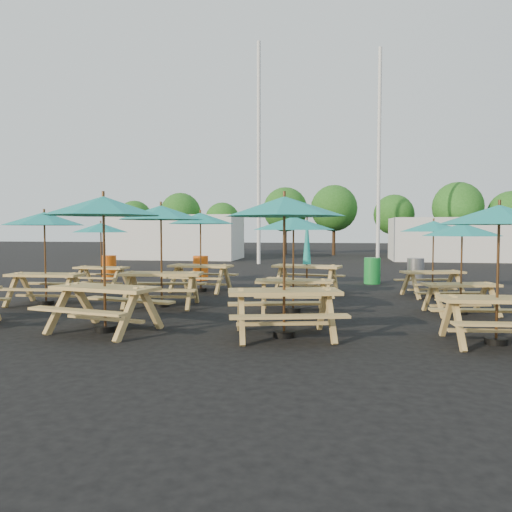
% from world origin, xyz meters
% --- Properties ---
extents(ground, '(120.00, 120.00, 0.00)m').
position_xyz_m(ground, '(0.00, 0.00, 0.00)').
color(ground, black).
rests_on(ground, ground).
extents(picnic_unit_1, '(2.06, 2.06, 2.33)m').
position_xyz_m(picnic_unit_1, '(-4.79, -1.63, 2.00)').
color(picnic_unit_1, tan).
rests_on(picnic_unit_1, ground).
extents(picnic_unit_2, '(1.91, 1.91, 2.10)m').
position_xyz_m(picnic_unit_2, '(-4.97, 1.67, 1.81)').
color(picnic_unit_2, tan).
rests_on(picnic_unit_2, ground).
extents(picnic_unit_3, '(2.55, 2.55, 2.50)m').
position_xyz_m(picnic_unit_3, '(-1.78, -4.46, 2.15)').
color(picnic_unit_3, tan).
rests_on(picnic_unit_3, ground).
extents(picnic_unit_4, '(2.33, 2.33, 2.48)m').
position_xyz_m(picnic_unit_4, '(-1.83, -1.41, 2.13)').
color(picnic_unit_4, tan).
rests_on(picnic_unit_4, ground).
extents(picnic_unit_5, '(2.25, 2.25, 2.41)m').
position_xyz_m(picnic_unit_5, '(-1.73, 1.64, 2.07)').
color(picnic_unit_5, tan).
rests_on(picnic_unit_5, ground).
extents(picnic_unit_6, '(2.53, 2.53, 2.47)m').
position_xyz_m(picnic_unit_6, '(1.51, -4.37, 2.12)').
color(picnic_unit_6, tan).
rests_on(picnic_unit_6, ground).
extents(picnic_unit_7, '(2.08, 2.08, 2.19)m').
position_xyz_m(picnic_unit_7, '(1.41, -1.68, 1.88)').
color(picnic_unit_7, tan).
rests_on(picnic_unit_7, ground).
extents(picnic_unit_8, '(2.25, 2.05, 2.49)m').
position_xyz_m(picnic_unit_8, '(1.48, 1.67, 1.02)').
color(picnic_unit_8, tan).
rests_on(picnic_unit_8, ground).
extents(picnic_unit_9, '(2.10, 2.10, 2.29)m').
position_xyz_m(picnic_unit_9, '(4.99, -4.31, 1.97)').
color(picnic_unit_9, tan).
rests_on(picnic_unit_9, ground).
extents(picnic_unit_10, '(2.07, 2.07, 2.03)m').
position_xyz_m(picnic_unit_10, '(5.10, -1.34, 1.75)').
color(picnic_unit_10, tan).
rests_on(picnic_unit_10, ground).
extents(picnic_unit_11, '(2.27, 2.27, 2.14)m').
position_xyz_m(picnic_unit_11, '(5.00, 1.59, 1.83)').
color(picnic_unit_11, tan).
rests_on(picnic_unit_11, ground).
extents(waste_bin_0, '(0.56, 0.56, 0.90)m').
position_xyz_m(waste_bin_0, '(-6.21, 4.66, 0.45)').
color(waste_bin_0, '#E5580D').
rests_on(waste_bin_0, ground).
extents(waste_bin_1, '(0.56, 0.56, 0.90)m').
position_xyz_m(waste_bin_1, '(-2.69, 4.95, 0.45)').
color(waste_bin_1, '#E5580D').
rests_on(waste_bin_1, ground).
extents(waste_bin_2, '(0.56, 0.56, 0.90)m').
position_xyz_m(waste_bin_2, '(3.54, 4.73, 0.45)').
color(waste_bin_2, '#178331').
rests_on(waste_bin_2, ground).
extents(waste_bin_3, '(0.56, 0.56, 0.90)m').
position_xyz_m(waste_bin_3, '(4.99, 4.77, 0.45)').
color(waste_bin_3, gray).
rests_on(waste_bin_3, ground).
extents(mast_0, '(0.20, 0.20, 12.00)m').
position_xyz_m(mast_0, '(-2.00, 14.00, 6.00)').
color(mast_0, silver).
rests_on(mast_0, ground).
extents(mast_1, '(0.20, 0.20, 12.00)m').
position_xyz_m(mast_1, '(4.50, 16.00, 6.00)').
color(mast_1, silver).
rests_on(mast_1, ground).
extents(event_tent_0, '(8.00, 4.00, 2.80)m').
position_xyz_m(event_tent_0, '(-8.00, 18.00, 1.40)').
color(event_tent_0, silver).
rests_on(event_tent_0, ground).
extents(event_tent_1, '(7.00, 4.00, 2.60)m').
position_xyz_m(event_tent_1, '(9.00, 19.00, 1.30)').
color(event_tent_1, silver).
rests_on(event_tent_1, ground).
extents(tree_0, '(2.80, 2.80, 4.24)m').
position_xyz_m(tree_0, '(-14.07, 25.25, 2.83)').
color(tree_0, '#382314').
rests_on(tree_0, ground).
extents(tree_1, '(3.11, 3.11, 4.72)m').
position_xyz_m(tree_1, '(-9.74, 23.90, 3.15)').
color(tree_1, '#382314').
rests_on(tree_1, ground).
extents(tree_2, '(2.59, 2.59, 3.93)m').
position_xyz_m(tree_2, '(-6.39, 23.65, 2.62)').
color(tree_2, '#382314').
rests_on(tree_2, ground).
extents(tree_3, '(3.36, 3.36, 5.09)m').
position_xyz_m(tree_3, '(-1.75, 24.72, 3.41)').
color(tree_3, '#382314').
rests_on(tree_3, ground).
extents(tree_4, '(3.41, 3.41, 5.17)m').
position_xyz_m(tree_4, '(1.90, 24.26, 3.46)').
color(tree_4, '#382314').
rests_on(tree_4, ground).
extents(tree_5, '(2.94, 2.94, 4.45)m').
position_xyz_m(tree_5, '(6.22, 24.67, 2.97)').
color(tree_5, '#382314').
rests_on(tree_5, ground).
extents(tree_6, '(3.38, 3.38, 5.13)m').
position_xyz_m(tree_6, '(10.23, 22.90, 3.43)').
color(tree_6, '#382314').
rests_on(tree_6, ground).
extents(tree_7, '(2.95, 2.95, 4.48)m').
position_xyz_m(tree_7, '(13.63, 22.92, 2.99)').
color(tree_7, '#382314').
rests_on(tree_7, ground).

